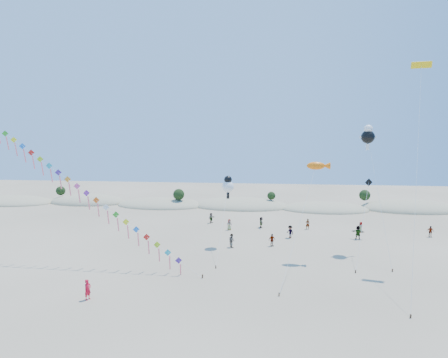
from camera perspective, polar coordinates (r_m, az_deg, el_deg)
ground at (r=31.17m, az=-3.27°, el=-20.36°), size 160.00×160.00×0.00m
dune_ridge at (r=73.91m, az=3.36°, el=-4.15°), size 145.30×11.49×5.57m
kite_train at (r=44.27m, az=-22.61°, el=-0.23°), size 29.05×6.09×18.19m
fish_kite at (r=43.32m, az=14.18°, el=1.92°), size 5.91×11.34×11.16m
cartoon_kite_low at (r=47.36m, az=0.61°, el=-0.95°), size 1.49×9.34×9.02m
cartoon_kite_high at (r=48.60m, az=21.09°, el=6.20°), size 2.08×8.70×15.37m
parafoil_kite at (r=45.06m, az=27.84°, el=14.36°), size 5.67×13.47×21.76m
dark_kite at (r=46.13m, az=20.76°, el=-3.57°), size 3.44×7.72×8.99m
flyer_foreground at (r=35.67m, az=-20.06°, el=-15.55°), size 0.63×0.76×1.80m
beachgoers at (r=54.46m, az=9.89°, el=-7.47°), size 32.53×13.88×1.87m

